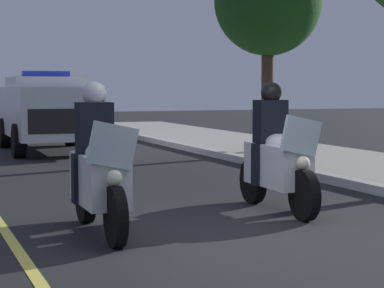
{
  "coord_description": "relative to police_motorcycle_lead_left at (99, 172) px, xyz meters",
  "views": [
    {
      "loc": [
        7.06,
        -3.49,
        1.66
      ],
      "look_at": [
        -1.99,
        0.0,
        0.9
      ],
      "focal_mm": 68.8,
      "sensor_mm": 36.0,
      "label": 1
    }
  ],
  "objects": [
    {
      "name": "lane_stripe_center",
      "position": [
        0.97,
        -0.98,
        -0.7
      ],
      "size": [
        48.0,
        0.12,
        0.01
      ],
      "primitive_type": "cube",
      "color": "#E0D14C",
      "rests_on": "ground"
    },
    {
      "name": "tree_far_back",
      "position": [
        -7.85,
        6.09,
        2.98
      ],
      "size": [
        2.58,
        2.58,
        4.92
      ],
      "color": "#42301E",
      "rests_on": "sidewalk_strip"
    },
    {
      "name": "police_motorcycle_lead_left",
      "position": [
        0.0,
        0.0,
        0.0
      ],
      "size": [
        2.14,
        0.57,
        1.72
      ],
      "color": "black",
      "rests_on": "ground"
    },
    {
      "name": "police_motorcycle_lead_right",
      "position": [
        -0.61,
        2.56,
        0.0
      ],
      "size": [
        2.14,
        0.57,
        1.72
      ],
      "color": "black",
      "rests_on": "ground"
    },
    {
      "name": "cyclist_background",
      "position": [
        -14.74,
        3.67,
        0.14
      ],
      "size": [
        1.76,
        0.32,
        1.69
      ],
      "color": "black",
      "rests_on": "ground"
    },
    {
      "name": "ground_plane",
      "position": [
        0.97,
        1.52,
        -0.7
      ],
      "size": [
        80.0,
        80.0,
        0.0
      ],
      "primitive_type": "plane",
      "color": "black"
    },
    {
      "name": "police_suv",
      "position": [
        -10.83,
        1.32,
        0.37
      ],
      "size": [
        4.94,
        2.15,
        2.05
      ],
      "color": "silver",
      "rests_on": "ground"
    }
  ]
}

